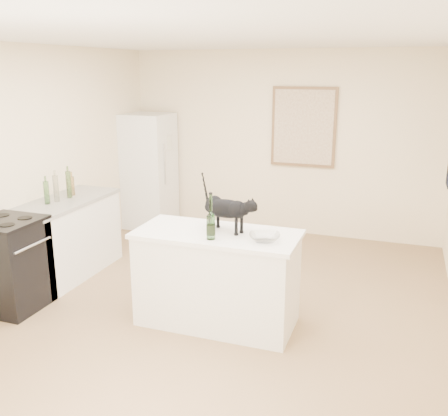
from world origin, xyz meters
The scene contains 17 objects.
floor centered at (0.00, 0.00, 0.00)m, with size 5.50×5.50×0.00m, color #92704E.
ceiling centered at (0.00, 0.00, 2.60)m, with size 5.50×5.50×0.00m, color white.
wall_back centered at (0.00, 2.75, 1.30)m, with size 4.50×4.50×0.00m, color #F8E6C0.
wall_left centered at (-2.25, 0.00, 1.30)m, with size 5.50×5.50×0.00m, color #F8E6C0.
island_base centered at (0.10, -0.20, 0.43)m, with size 1.44×0.67×0.86m, color white.
island_top centered at (0.10, -0.20, 0.88)m, with size 1.50×0.70×0.04m, color white.
left_cabinets centered at (-1.95, 0.30, 0.43)m, with size 0.60×1.40×0.86m, color white.
left_countertop centered at (-1.95, 0.30, 0.88)m, with size 0.62×1.44×0.04m, color gray.
stove centered at (-1.95, -0.60, 0.45)m, with size 0.60×0.60×0.90m, color black.
fridge centered at (-1.95, 2.35, 0.85)m, with size 0.68×0.68×1.70m, color white.
artwork_frame centered at (0.30, 2.72, 1.55)m, with size 0.90×0.03×1.10m, color brown.
artwork_canvas centered at (0.30, 2.70, 1.55)m, with size 0.82×0.00×1.02m, color beige.
black_cat centered at (0.17, -0.14, 1.09)m, with size 0.54×0.16×0.38m, color black, non-canonical shape.
wine_bottle centered at (0.12, -0.40, 1.08)m, with size 0.08×0.08×0.37m, color #245221.
glass_bowl centered at (0.57, -0.29, 0.93)m, with size 0.26×0.26×0.06m, color white.
fridge_paper centered at (-1.60, 2.33, 1.29)m, with size 0.01×0.16×0.21m, color beige.
counter_bottle_cluster centered at (-1.97, 0.31, 1.04)m, with size 0.12×0.49×0.31m.
Camera 1 is at (1.62, -4.28, 2.34)m, focal length 40.40 mm.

